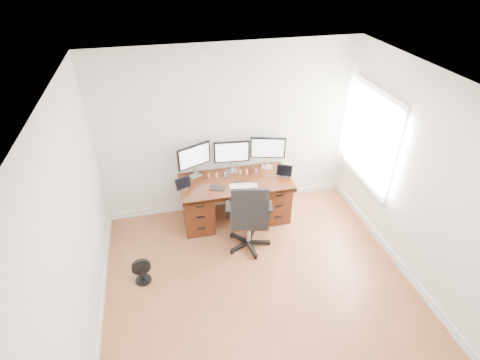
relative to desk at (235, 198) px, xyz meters
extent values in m
plane|color=brown|center=(0.00, -1.83, -0.40)|extent=(4.50, 4.50, 0.00)
cube|color=silver|center=(0.00, 0.42, 0.95)|extent=(4.00, 0.10, 2.70)
cube|color=silver|center=(2.00, -1.83, 0.95)|extent=(0.10, 4.50, 2.70)
cube|color=white|center=(1.97, -0.33, 1.00)|extent=(0.04, 1.30, 1.50)
cube|color=white|center=(1.95, -0.33, 1.00)|extent=(0.01, 1.15, 1.35)
cube|color=#3F1B0C|center=(0.00, -0.03, 0.32)|extent=(1.70, 0.80, 0.05)
cube|color=#3F1B0C|center=(-0.60, 0.00, -0.05)|extent=(0.45, 0.70, 0.70)
cube|color=#3F1B0C|center=(0.60, 0.00, -0.05)|extent=(0.45, 0.70, 0.70)
cube|color=black|center=(0.00, 0.27, 0.10)|extent=(0.74, 0.03, 0.40)
cylinder|color=black|center=(0.05, -0.67, -0.36)|extent=(0.72, 0.72, 0.09)
cylinder|color=silver|center=(0.05, -0.67, -0.10)|extent=(0.07, 0.07, 0.44)
cube|color=#402313|center=(0.05, -0.67, 0.12)|extent=(0.61, 0.60, 0.08)
cube|color=black|center=(0.00, -0.91, 0.45)|extent=(0.50, 0.15, 0.60)
cube|color=black|center=(-0.24, -0.61, 0.32)|extent=(0.12, 0.27, 0.03)
cube|color=black|center=(0.34, -0.73, 0.32)|extent=(0.12, 0.27, 0.03)
cylinder|color=black|center=(-1.49, -1.03, -0.39)|extent=(0.21, 0.21, 0.03)
cylinder|color=black|center=(-1.49, -1.03, -0.29)|extent=(0.04, 0.04, 0.18)
cylinder|color=black|center=(-1.49, -1.03, -0.16)|extent=(0.25, 0.08, 0.25)
cube|color=silver|center=(-0.58, 0.24, 0.35)|extent=(0.22, 0.20, 0.01)
cylinder|color=silver|center=(-0.58, 0.24, 0.44)|extent=(0.04, 0.04, 0.18)
cube|color=black|center=(-0.58, 0.24, 0.70)|extent=(0.52, 0.26, 0.35)
cube|color=white|center=(-0.57, 0.22, 0.70)|extent=(0.46, 0.21, 0.30)
cube|color=silver|center=(0.00, 0.24, 0.35)|extent=(0.19, 0.16, 0.01)
cylinder|color=silver|center=(0.00, 0.24, 0.44)|extent=(0.04, 0.04, 0.18)
cube|color=black|center=(0.00, 0.24, 0.70)|extent=(0.55, 0.09, 0.35)
cube|color=white|center=(0.00, 0.22, 0.70)|extent=(0.50, 0.05, 0.30)
cube|color=silver|center=(0.58, 0.24, 0.35)|extent=(0.21, 0.19, 0.01)
cylinder|color=silver|center=(0.58, 0.24, 0.44)|extent=(0.04, 0.04, 0.18)
cube|color=black|center=(0.58, 0.24, 0.70)|extent=(0.54, 0.19, 0.35)
cube|color=white|center=(0.57, 0.22, 0.70)|extent=(0.48, 0.15, 0.30)
cube|color=silver|center=(-0.79, -0.08, 0.35)|extent=(0.12, 0.11, 0.01)
cube|color=black|center=(-0.79, -0.08, 0.45)|extent=(0.25, 0.15, 0.17)
cube|color=silver|center=(0.77, -0.08, 0.35)|extent=(0.13, 0.12, 0.01)
cube|color=black|center=(0.77, -0.08, 0.45)|extent=(0.24, 0.17, 0.17)
cube|color=silver|center=(0.03, -0.21, 0.36)|extent=(0.33, 0.18, 0.01)
cube|color=silver|center=(0.23, -0.23, 0.35)|extent=(0.15, 0.15, 0.01)
cube|color=black|center=(-0.31, -0.17, 0.35)|extent=(0.25, 0.21, 0.01)
cube|color=black|center=(0.03, -0.09, 0.35)|extent=(0.14, 0.09, 0.01)
cylinder|color=#946044|center=(-0.39, 0.12, 0.38)|extent=(0.03, 0.03, 0.05)
sphere|color=#946044|center=(-0.39, 0.12, 0.41)|extent=(0.03, 0.03, 0.03)
cylinder|color=#E6AF6B|center=(-0.27, 0.12, 0.38)|extent=(0.03, 0.03, 0.05)
sphere|color=#E6AF6B|center=(-0.27, 0.12, 0.41)|extent=(0.03, 0.03, 0.03)
cylinder|color=#629AE7|center=(-0.13, 0.12, 0.38)|extent=(0.03, 0.03, 0.05)
sphere|color=#629AE7|center=(-0.13, 0.12, 0.41)|extent=(0.03, 0.03, 0.03)
cylinder|color=#F1B454|center=(0.11, 0.12, 0.38)|extent=(0.03, 0.03, 0.05)
sphere|color=#F1B454|center=(0.11, 0.12, 0.41)|extent=(0.03, 0.03, 0.03)
cylinder|color=pink|center=(0.21, 0.12, 0.38)|extent=(0.03, 0.03, 0.05)
sphere|color=pink|center=(0.21, 0.12, 0.41)|extent=(0.03, 0.03, 0.03)
cylinder|color=#8268DE|center=(0.37, 0.12, 0.38)|extent=(0.03, 0.03, 0.05)
sphere|color=#8268DE|center=(0.37, 0.12, 0.41)|extent=(0.03, 0.03, 0.03)
camera|label=1|loc=(-1.01, -4.69, 3.49)|focal=28.00mm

